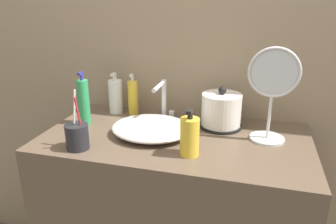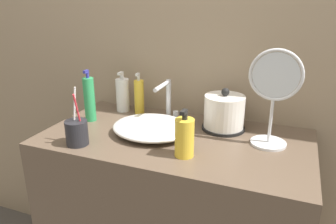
# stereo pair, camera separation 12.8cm
# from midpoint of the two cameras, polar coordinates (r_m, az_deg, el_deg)

# --- Properties ---
(wall_back) EXTENTS (6.00, 0.04, 2.60)m
(wall_back) POSITION_cam_midpoint_polar(r_m,az_deg,el_deg) (1.49, 1.71, 14.53)
(wall_back) COLOR gray
(wall_back) RESTS_ON ground_plane
(sink_basin) EXTENTS (0.32, 0.28, 0.06)m
(sink_basin) POSITION_cam_midpoint_polar(r_m,az_deg,el_deg) (1.32, -5.70, -2.83)
(sink_basin) COLOR white
(sink_basin) RESTS_ON vanity_counter
(faucet) EXTENTS (0.06, 0.16, 0.18)m
(faucet) POSITION_cam_midpoint_polar(r_m,az_deg,el_deg) (1.44, -3.31, 2.43)
(faucet) COLOR silver
(faucet) RESTS_ON vanity_counter
(electric_kettle) EXTENTS (0.18, 0.18, 0.18)m
(electric_kettle) POSITION_cam_midpoint_polar(r_m,az_deg,el_deg) (1.39, 6.64, -0.03)
(electric_kettle) COLOR black
(electric_kettle) RESTS_ON vanity_counter
(toothbrush_cup) EXTENTS (0.08, 0.08, 0.22)m
(toothbrush_cup) POSITION_cam_midpoint_polar(r_m,az_deg,el_deg) (1.26, -18.41, -4.07)
(toothbrush_cup) COLOR #232328
(toothbrush_cup) RESTS_ON vanity_counter
(lotion_bottle) EXTENTS (0.05, 0.05, 0.23)m
(lotion_bottle) POSITION_cam_midpoint_polar(r_m,az_deg,el_deg) (1.47, -16.92, 1.68)
(lotion_bottle) COLOR #2D9956
(lotion_bottle) RESTS_ON vanity_counter
(shampoo_bottle) EXTENTS (0.05, 0.05, 0.20)m
(shampoo_bottle) POSITION_cam_midpoint_polar(r_m,az_deg,el_deg) (1.54, -8.50, 2.46)
(shampoo_bottle) COLOR gold
(shampoo_bottle) RESTS_ON vanity_counter
(mouthwash_bottle) EXTENTS (0.06, 0.06, 0.19)m
(mouthwash_bottle) POSITION_cam_midpoint_polar(r_m,az_deg,el_deg) (1.58, -11.44, 2.70)
(mouthwash_bottle) COLOR white
(mouthwash_bottle) RESTS_ON vanity_counter
(hand_cream_bottle) EXTENTS (0.07, 0.07, 0.17)m
(hand_cream_bottle) POSITION_cam_midpoint_polar(r_m,az_deg,el_deg) (1.14, 0.56, -4.35)
(hand_cream_bottle) COLOR gold
(hand_cream_bottle) RESTS_ON vanity_counter
(vanity_mirror) EXTENTS (0.19, 0.13, 0.36)m
(vanity_mirror) POSITION_cam_midpoint_polar(r_m,az_deg,el_deg) (1.25, 14.93, 3.56)
(vanity_mirror) COLOR silver
(vanity_mirror) RESTS_ON vanity_counter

